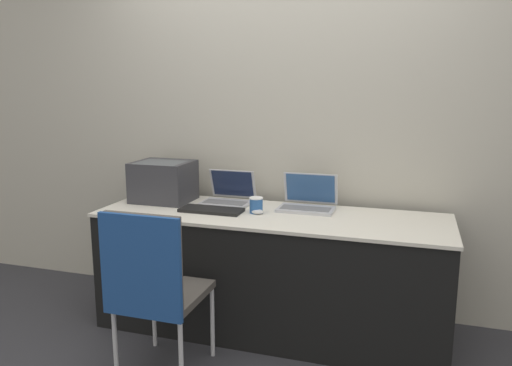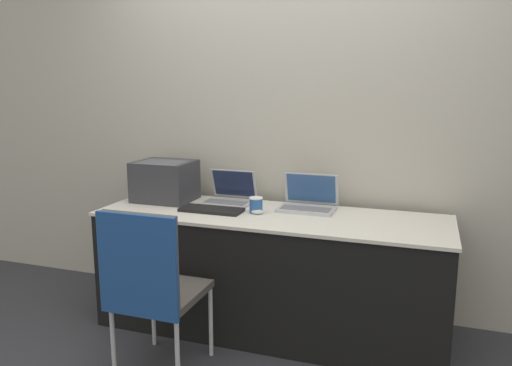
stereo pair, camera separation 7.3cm
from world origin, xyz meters
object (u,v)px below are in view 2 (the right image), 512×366
at_px(coffee_cup, 256,205).
at_px(chair, 150,279).
at_px(external_keyboard, 211,210).
at_px(laptop_left, 229,196).
at_px(mouse, 257,212).
at_px(laptop_right, 308,202).
at_px(printer, 165,179).

bearing_deg(coffee_cup, chair, -112.90).
distance_m(external_keyboard, coffee_cup, 0.28).
xyz_separation_m(laptop_left, external_keyboard, (-0.02, -0.25, -0.04)).
distance_m(external_keyboard, mouse, 0.29).
bearing_deg(laptop_left, laptop_right, -0.06).
xyz_separation_m(mouse, chair, (-0.33, -0.72, -0.20)).
distance_m(laptop_left, coffee_cup, 0.32).
relative_size(laptop_right, mouse, 4.81).
height_order(laptop_left, external_keyboard, laptop_left).
distance_m(printer, external_keyboard, 0.48).
xyz_separation_m(coffee_cup, chair, (-0.31, -0.74, -0.24)).
bearing_deg(printer, laptop_left, 9.13).
bearing_deg(coffee_cup, external_keyboard, -169.05).
relative_size(coffee_cup, chair, 0.11).
xyz_separation_m(laptop_right, chair, (-0.59, -0.94, -0.24)).
height_order(printer, external_keyboard, printer).
distance_m(laptop_left, chair, 0.97).
bearing_deg(mouse, printer, 168.25).
distance_m(coffee_cup, chair, 0.84).
bearing_deg(coffee_cup, mouse, -58.24).
bearing_deg(external_keyboard, laptop_right, 23.96).
xyz_separation_m(printer, laptop_right, (0.98, 0.07, -0.10)).
bearing_deg(external_keyboard, printer, 157.31).
bearing_deg(mouse, external_keyboard, -174.47).
bearing_deg(laptop_right, chair, -122.40).
bearing_deg(printer, coffee_cup, -10.02).
height_order(printer, laptop_right, printer).
height_order(printer, chair, printer).
distance_m(coffee_cup, mouse, 0.05).
xyz_separation_m(laptop_right, mouse, (-0.27, -0.22, -0.03)).
bearing_deg(laptop_left, chair, -93.44).
height_order(laptop_right, coffee_cup, laptop_right).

